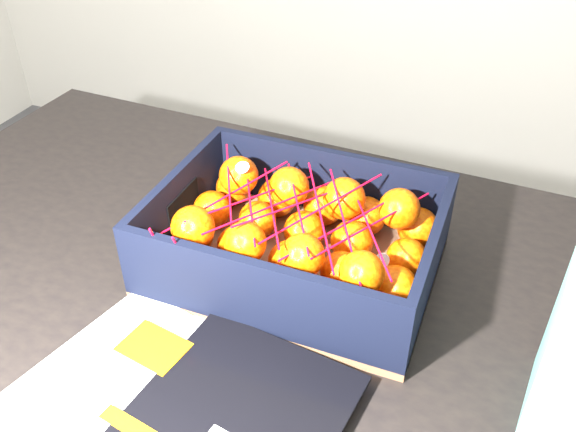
% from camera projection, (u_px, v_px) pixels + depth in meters
% --- Properties ---
extents(table, '(1.23, 0.84, 0.75)m').
position_uv_depth(table, '(237.00, 335.00, 0.88)').
color(table, black).
rests_on(table, ground).
extents(magazine_stack, '(0.39, 0.34, 0.02)m').
position_uv_depth(magazine_stack, '(156.00, 415.00, 0.65)').
color(magazine_stack, silver).
rests_on(magazine_stack, table).
extents(produce_crate, '(0.36, 0.27, 0.12)m').
position_uv_depth(produce_crate, '(296.00, 248.00, 0.82)').
color(produce_crate, brown).
rests_on(produce_crate, table).
extents(clementine_heap, '(0.34, 0.26, 0.10)m').
position_uv_depth(clementine_heap, '(299.00, 238.00, 0.81)').
color(clementine_heap, '#E94F04').
rests_on(clementine_heap, produce_crate).
extents(mesh_net, '(0.30, 0.24, 0.09)m').
position_uv_depth(mesh_net, '(288.00, 212.00, 0.78)').
color(mesh_net, red).
rests_on(mesh_net, clementine_heap).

